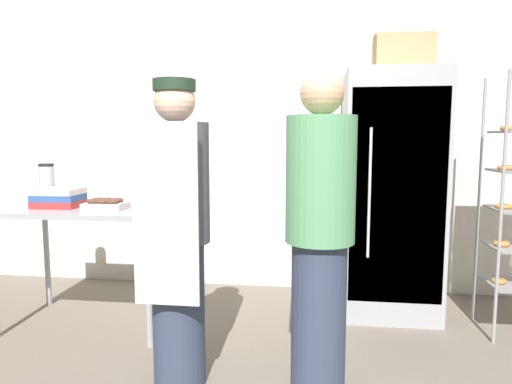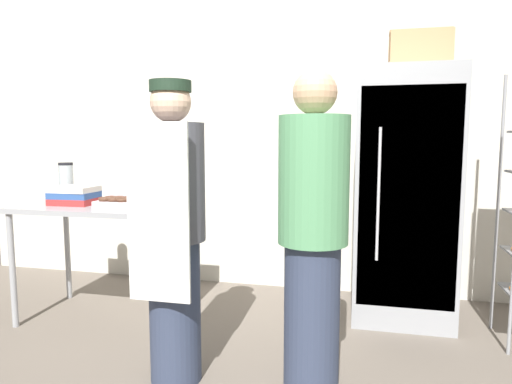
{
  "view_description": "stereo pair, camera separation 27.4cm",
  "coord_description": "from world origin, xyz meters",
  "px_view_note": "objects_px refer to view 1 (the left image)",
  "views": [
    {
      "loc": [
        0.32,
        -1.97,
        1.36
      ],
      "look_at": [
        -0.04,
        0.73,
        1.04
      ],
      "focal_mm": 32.0,
      "sensor_mm": 36.0,
      "label": 1
    },
    {
      "loc": [
        0.59,
        -1.92,
        1.36
      ],
      "look_at": [
        -0.04,
        0.73,
        1.04
      ],
      "focal_mm": 32.0,
      "sensor_mm": 36.0,
      "label": 2
    }
  ],
  "objects_px": {
    "binder_stack": "(59,198)",
    "cardboard_storage_box": "(403,55)",
    "refrigerator": "(389,194)",
    "blender_pitcher": "(47,185)",
    "person_customer": "(320,233)",
    "person_baker": "(177,231)",
    "donut_box": "(106,203)"
  },
  "relations": [
    {
      "from": "refrigerator",
      "to": "blender_pitcher",
      "type": "bearing_deg",
      "value": -171.19
    },
    {
      "from": "binder_stack",
      "to": "cardboard_storage_box",
      "type": "bearing_deg",
      "value": 16.31
    },
    {
      "from": "cardboard_storage_box",
      "to": "refrigerator",
      "type": "bearing_deg",
      "value": -126.36
    },
    {
      "from": "binder_stack",
      "to": "person_customer",
      "type": "height_order",
      "value": "person_customer"
    },
    {
      "from": "binder_stack",
      "to": "cardboard_storage_box",
      "type": "xyz_separation_m",
      "value": [
        2.49,
        0.73,
        1.07
      ]
    },
    {
      "from": "binder_stack",
      "to": "person_customer",
      "type": "bearing_deg",
      "value": -19.67
    },
    {
      "from": "refrigerator",
      "to": "blender_pitcher",
      "type": "height_order",
      "value": "refrigerator"
    },
    {
      "from": "donut_box",
      "to": "person_baker",
      "type": "bearing_deg",
      "value": -41.8
    },
    {
      "from": "refrigerator",
      "to": "person_baker",
      "type": "distance_m",
      "value": 1.85
    },
    {
      "from": "cardboard_storage_box",
      "to": "person_baker",
      "type": "bearing_deg",
      "value": -134.5
    },
    {
      "from": "donut_box",
      "to": "person_customer",
      "type": "bearing_deg",
      "value": -22.19
    },
    {
      "from": "cardboard_storage_box",
      "to": "person_baker",
      "type": "xyz_separation_m",
      "value": [
        -1.4,
        -1.42,
        -1.14
      ]
    },
    {
      "from": "binder_stack",
      "to": "donut_box",
      "type": "bearing_deg",
      "value": -9.52
    },
    {
      "from": "blender_pitcher",
      "to": "cardboard_storage_box",
      "type": "distance_m",
      "value": 2.93
    },
    {
      "from": "refrigerator",
      "to": "person_baker",
      "type": "bearing_deg",
      "value": -135.12
    },
    {
      "from": "cardboard_storage_box",
      "to": "person_customer",
      "type": "distance_m",
      "value": 1.91
    },
    {
      "from": "blender_pitcher",
      "to": "cardboard_storage_box",
      "type": "height_order",
      "value": "cardboard_storage_box"
    },
    {
      "from": "donut_box",
      "to": "blender_pitcher",
      "type": "height_order",
      "value": "blender_pitcher"
    },
    {
      "from": "donut_box",
      "to": "person_customer",
      "type": "relative_size",
      "value": 0.16
    },
    {
      "from": "blender_pitcher",
      "to": "person_baker",
      "type": "xyz_separation_m",
      "value": [
        1.3,
        -0.9,
        -0.14
      ]
    },
    {
      "from": "blender_pitcher",
      "to": "donut_box",
      "type": "bearing_deg",
      "value": -24.32
    },
    {
      "from": "refrigerator",
      "to": "cardboard_storage_box",
      "type": "bearing_deg",
      "value": 53.64
    },
    {
      "from": "donut_box",
      "to": "cardboard_storage_box",
      "type": "xyz_separation_m",
      "value": [
        2.1,
        0.79,
        1.09
      ]
    },
    {
      "from": "blender_pitcher",
      "to": "person_customer",
      "type": "xyz_separation_m",
      "value": [
        2.07,
        -0.87,
        -0.14
      ]
    },
    {
      "from": "binder_stack",
      "to": "person_baker",
      "type": "relative_size",
      "value": 0.19
    },
    {
      "from": "refrigerator",
      "to": "donut_box",
      "type": "bearing_deg",
      "value": -161.38
    },
    {
      "from": "donut_box",
      "to": "blender_pitcher",
      "type": "distance_m",
      "value": 0.67
    },
    {
      "from": "person_customer",
      "to": "person_baker",
      "type": "bearing_deg",
      "value": -177.76
    },
    {
      "from": "blender_pitcher",
      "to": "binder_stack",
      "type": "height_order",
      "value": "blender_pitcher"
    },
    {
      "from": "refrigerator",
      "to": "binder_stack",
      "type": "distance_m",
      "value": 2.48
    },
    {
      "from": "binder_stack",
      "to": "cardboard_storage_box",
      "type": "height_order",
      "value": "cardboard_storage_box"
    },
    {
      "from": "binder_stack",
      "to": "person_customer",
      "type": "xyz_separation_m",
      "value": [
        1.85,
        -0.66,
        -0.07
      ]
    }
  ]
}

